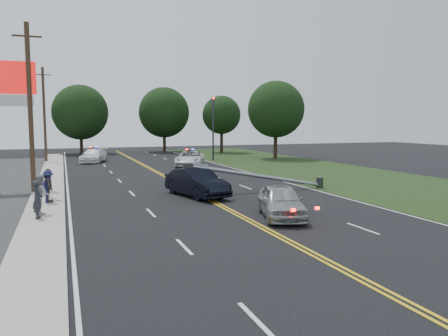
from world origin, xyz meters
name	(u,v)px	position (x,y,z in m)	size (l,w,h in m)	color
ground	(258,225)	(0.00, 0.00, 0.00)	(120.00, 120.00, 0.00)	black
sidewalk	(47,197)	(-8.40, 10.00, 0.06)	(1.80, 70.00, 0.12)	#AAA59A
grass_verge	(368,180)	(13.50, 10.00, 0.01)	(12.00, 80.00, 0.01)	black
centerline_yellow	(191,190)	(0.00, 10.00, 0.01)	(0.36, 80.00, 0.00)	gold
pylon_sign	(9,94)	(-10.50, 14.00, 6.00)	(3.20, 0.35, 8.00)	gray
traffic_signal	(213,123)	(8.30, 30.00, 4.21)	(0.28, 0.41, 7.05)	#2D2D30
fallen_streetlight	(265,177)	(4.19, 8.00, 0.92)	(9.36, 0.44, 1.91)	#2D2D30
utility_pole_mid	(30,108)	(-9.20, 12.00, 5.08)	(1.60, 0.28, 10.00)	#382619
utility_pole_far	(44,114)	(-9.20, 34.00, 5.08)	(1.60, 0.28, 10.00)	#382619
tree_6	(80,112)	(-5.12, 45.87, 5.58)	(7.37, 7.37, 9.27)	black
tree_7	(164,112)	(6.35, 46.12, 5.65)	(7.23, 7.23, 9.27)	black
tree_8	(222,115)	(13.47, 41.46, 5.26)	(5.37, 5.37, 7.96)	black
tree_9	(276,109)	(15.92, 29.69, 5.75)	(6.59, 6.59, 9.05)	black
crashed_sedan	(197,183)	(-0.34, 7.69, 0.80)	(1.69, 4.84, 1.60)	black
waiting_sedan	(281,201)	(1.59, 1.00, 0.73)	(1.73, 4.30, 1.46)	#9B9FA3
emergency_a	(190,159)	(4.03, 24.51, 0.74)	(2.47, 5.35, 1.49)	white
emergency_b	(94,155)	(-4.42, 32.11, 0.73)	(2.05, 5.05, 1.47)	white
bystander_a	(37,199)	(-8.59, 4.01, 0.95)	(0.60, 0.40, 1.65)	#282930
bystander_b	(41,194)	(-8.49, 5.03, 1.03)	(0.88, 0.69, 1.81)	#A1A1A5
bystander_c	(48,186)	(-8.27, 7.84, 0.96)	(1.09, 0.63, 1.69)	#191D40
bystander_d	(48,186)	(-8.25, 7.92, 1.00)	(1.03, 0.43, 1.76)	#5F504C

